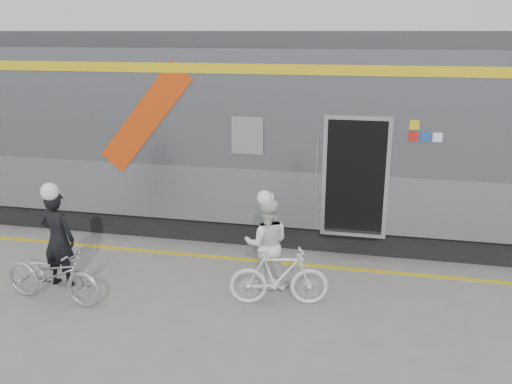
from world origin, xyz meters
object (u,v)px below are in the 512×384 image
(bicycle_left, at_px, (52,274))
(bicycle_right, at_px, (279,277))
(woman, at_px, (267,244))
(man, at_px, (58,239))

(bicycle_left, relative_size, bicycle_right, 1.12)
(woman, bearing_deg, bicycle_right, 107.12)
(man, xyz_separation_m, bicycle_right, (3.67, 0.11, -0.36))
(bicycle_left, distance_m, woman, 3.41)
(bicycle_left, height_order, bicycle_right, bicycle_right)
(bicycle_left, bearing_deg, bicycle_right, -72.59)
(man, distance_m, woman, 3.43)
(man, bearing_deg, bicycle_left, 116.66)
(man, height_order, bicycle_left, man)
(bicycle_left, relative_size, woman, 1.12)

